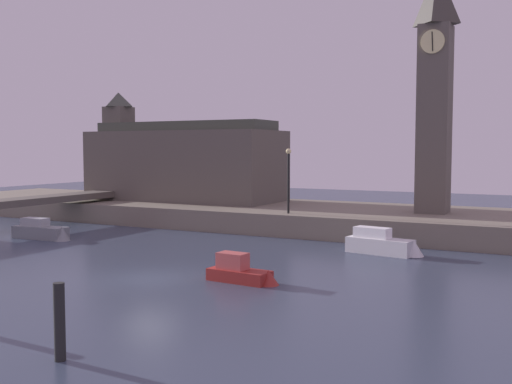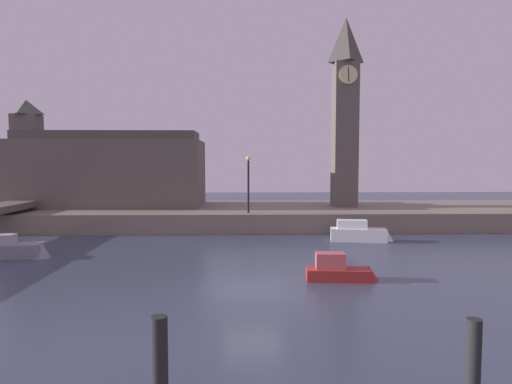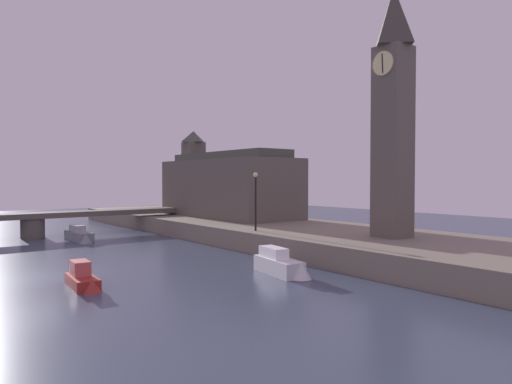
# 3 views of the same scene
# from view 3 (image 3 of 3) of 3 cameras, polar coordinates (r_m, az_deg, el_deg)

# --- Properties ---
(ground_plane) EXTENTS (120.00, 120.00, 0.00)m
(ground_plane) POSITION_cam_3_polar(r_m,az_deg,el_deg) (28.30, -25.62, -9.46)
(ground_plane) COLOR #384256
(far_embankment) EXTENTS (70.00, 12.00, 1.50)m
(far_embankment) POSITION_cam_3_polar(r_m,az_deg,el_deg) (37.70, 5.79, -5.42)
(far_embankment) COLOR slate
(far_embankment) RESTS_ON ground
(clock_tower) EXTENTS (2.24, 2.29, 16.40)m
(clock_tower) POSITION_cam_3_polar(r_m,az_deg,el_deg) (32.20, 16.52, 9.85)
(clock_tower) COLOR #5B544C
(clock_tower) RESTS_ON far_embankment
(parliament_hall) EXTENTS (16.53, 6.94, 9.39)m
(parliament_hall) POSITION_cam_3_polar(r_m,az_deg,el_deg) (48.17, -3.67, 0.86)
(parliament_hall) COLOR #5B544C
(parliament_hall) RESTS_ON far_embankment
(bridge_span) EXTENTS (2.27, 32.54, 2.27)m
(bridge_span) POSITION_cam_3_polar(r_m,az_deg,el_deg) (46.66, -25.88, -3.05)
(bridge_span) COLOR #5B544C
(bridge_span) RESTS_ON ground
(streetlamp) EXTENTS (0.36, 0.36, 4.36)m
(streetlamp) POSITION_cam_3_polar(r_m,az_deg,el_deg) (34.37, -0.05, -0.35)
(streetlamp) COLOR black
(streetlamp) RESTS_ON far_embankment
(boat_dinghy_red) EXTENTS (3.43, 1.33, 1.32)m
(boat_dinghy_red) POSITION_cam_3_polar(r_m,az_deg,el_deg) (24.61, -20.43, -10.05)
(boat_dinghy_red) COLOR maroon
(boat_dinghy_red) RESTS_ON ground
(boat_ferry_white) EXTENTS (4.43, 1.84, 1.46)m
(boat_ferry_white) POSITION_cam_3_polar(r_m,az_deg,el_deg) (26.19, 3.19, -8.93)
(boat_ferry_white) COLOR silver
(boat_ferry_white) RESTS_ON ground
(boat_cruiser_grey) EXTENTS (4.41, 1.47, 1.37)m
(boat_cruiser_grey) POSITION_cam_3_polar(r_m,az_deg,el_deg) (42.69, -20.86, -5.03)
(boat_cruiser_grey) COLOR gray
(boat_cruiser_grey) RESTS_ON ground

